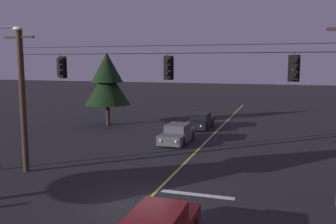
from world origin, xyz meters
TOP-DOWN VIEW (x-y plane):
  - ground_plane at (0.00, 0.00)m, footprint 180.00×180.00m
  - lane_centre_stripe at (0.00, 8.58)m, footprint 0.14×60.00m
  - stop_bar_paint at (1.90, 1.98)m, footprint 3.40×0.36m
  - signal_span_assembly at (0.00, 2.58)m, footprint 17.52×0.32m
  - traffic_light_leftmost at (-5.39, 2.56)m, footprint 0.48×0.41m
  - traffic_light_left_inner at (0.31, 2.56)m, footprint 0.48×0.41m
  - traffic_light_centre at (5.81, 2.56)m, footprint 0.48×0.41m
  - car_oncoming_lead at (-2.00, 12.06)m, footprint 1.80×4.42m
  - car_oncoming_trailing at (-1.70, 18.52)m, footprint 1.80×4.42m
  - tree_verge_far at (-10.44, 17.35)m, footprint 4.25×4.25m

SIDE VIEW (x-z plane):
  - ground_plane at x=0.00m, z-range 0.00..0.00m
  - lane_centre_stripe at x=0.00m, z-range 0.00..0.01m
  - stop_bar_paint at x=1.90m, z-range 0.00..0.01m
  - car_oncoming_lead at x=-2.00m, z-range -0.05..1.34m
  - car_oncoming_trailing at x=-1.70m, z-range -0.05..1.34m
  - signal_span_assembly at x=0.00m, z-range 0.15..7.90m
  - tree_verge_far at x=-10.44m, z-range 0.75..7.63m
  - traffic_light_leftmost at x=-5.39m, z-range 5.09..6.31m
  - traffic_light_left_inner at x=0.31m, z-range 5.09..6.31m
  - traffic_light_centre at x=5.81m, z-range 5.09..6.31m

